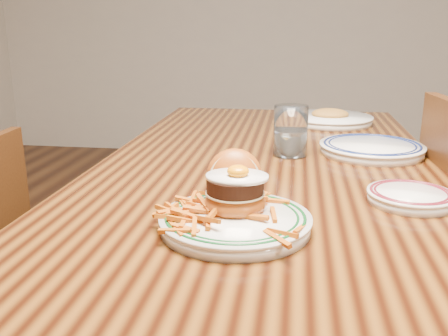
# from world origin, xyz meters

# --- Properties ---
(table) EXTENTS (0.85, 1.60, 0.75)m
(table) POSITION_xyz_m (0.00, 0.00, 0.66)
(table) COLOR black
(table) RESTS_ON floor
(main_plate) EXTENTS (0.26, 0.27, 0.12)m
(main_plate) POSITION_xyz_m (-0.03, -0.44, 0.78)
(main_plate) COLOR white
(main_plate) RESTS_ON table
(side_plate) EXTENTS (0.17, 0.17, 0.03)m
(side_plate) POSITION_xyz_m (0.29, -0.28, 0.76)
(side_plate) COLOR white
(side_plate) RESTS_ON table
(rear_plate) EXTENTS (0.28, 0.28, 0.03)m
(rear_plate) POSITION_xyz_m (0.27, 0.11, 0.77)
(rear_plate) COLOR white
(rear_plate) RESTS_ON table
(water_glass) EXTENTS (0.09, 0.09, 0.13)m
(water_glass) POSITION_xyz_m (0.05, 0.06, 0.81)
(water_glass) COLOR white
(water_glass) RESTS_ON table
(far_plate) EXTENTS (0.30, 0.30, 0.05)m
(far_plate) POSITION_xyz_m (0.18, 0.53, 0.77)
(far_plate) COLOR white
(far_plate) RESTS_ON table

